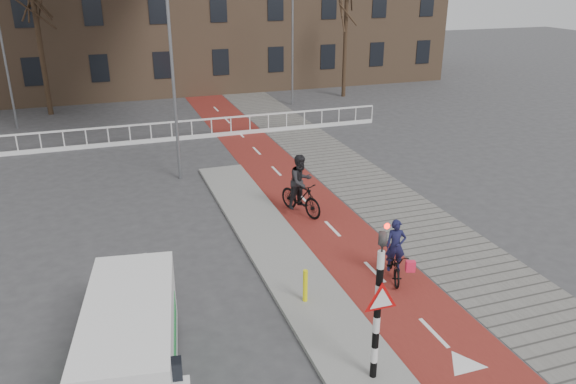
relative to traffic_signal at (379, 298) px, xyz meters
name	(u,v)px	position (x,y,z in m)	size (l,w,h in m)	color
ground	(357,322)	(0.60, 2.02, -1.99)	(120.00, 120.00, 0.00)	#38383A
bike_lane	(284,179)	(2.10, 12.02, -1.98)	(2.50, 60.00, 0.01)	maroon
sidewalk	(347,171)	(4.90, 12.02, -1.98)	(3.00, 60.00, 0.01)	slate
curb_island	(278,251)	(-0.10, 6.02, -1.93)	(1.80, 16.00, 0.12)	gray
traffic_signal	(379,298)	(0.00, 0.00, 0.00)	(0.80, 0.80, 3.68)	black
bollard	(305,286)	(-0.33, 3.12, -1.43)	(0.12, 0.12, 0.87)	yellow
cyclist_near	(395,259)	(2.45, 3.58, -1.41)	(1.06, 1.71, 1.72)	black
cyclist_far	(301,190)	(1.53, 8.52, -1.10)	(1.26, 2.08, 2.14)	black
van	(131,342)	(-4.63, 1.59, -1.03)	(2.31, 4.46, 1.83)	white
railing	(109,140)	(-4.40, 19.02, -1.68)	(28.00, 0.10, 0.99)	silver
tree_mid	(41,52)	(-7.36, 26.90, 1.60)	(0.30, 0.30, 7.17)	black
tree_right	(345,46)	(10.99, 25.94, 1.29)	(0.26, 0.26, 6.55)	black
streetlight_near	(174,86)	(-1.87, 13.42, 1.78)	(0.12, 0.12, 7.53)	slate
streetlight_left	(2,43)	(-8.91, 24.06, 2.45)	(0.12, 0.12, 8.88)	slate
streetlight_right	(292,39)	(6.94, 24.76, 2.03)	(0.12, 0.12, 8.04)	slate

